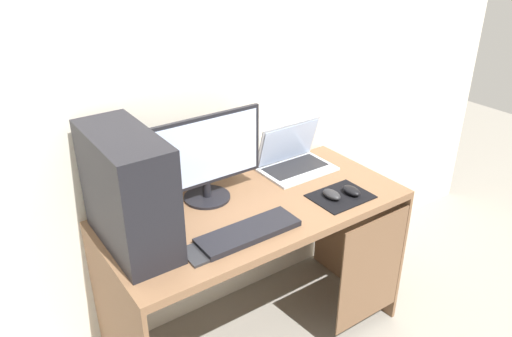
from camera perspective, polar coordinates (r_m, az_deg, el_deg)
ground_plane at (r=2.60m, az=0.00°, el=-18.51°), size 8.00×8.00×0.00m
wall_back at (r=2.20m, az=-5.27°, el=12.20°), size 4.00×0.05×2.60m
desk at (r=2.22m, az=0.55°, el=-7.80°), size 1.32×0.62×0.75m
pc_tower at (r=1.86m, az=-14.49°, el=-2.51°), size 0.21×0.47×0.45m
monitor at (r=2.11m, az=-5.75°, el=1.21°), size 0.53×0.20×0.39m
laptop at (r=2.44m, az=4.38°, el=1.03°), size 0.35×0.23×0.23m
keyboard at (r=1.95m, az=-0.88°, el=-7.31°), size 0.42×0.14×0.02m
mousepad at (r=2.24m, az=9.67°, el=-3.16°), size 0.26×0.20×0.00m
mouse_left at (r=2.20m, az=8.69°, el=-2.96°), size 0.06×0.10×0.03m
mouse_right at (r=2.25m, az=10.89°, el=-2.51°), size 0.06×0.10×0.03m
cell_phone at (r=1.85m, az=-7.07°, el=-9.84°), size 0.07×0.13×0.01m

